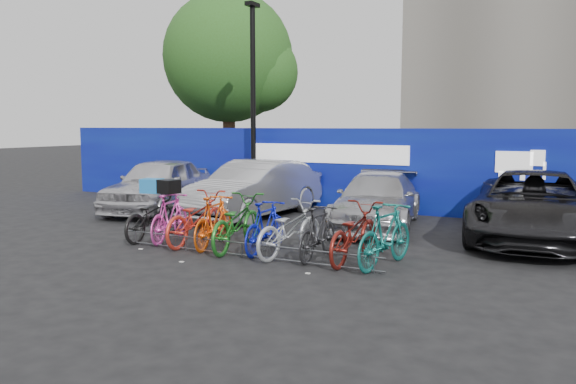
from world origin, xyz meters
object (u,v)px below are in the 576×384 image
Objects in this scene: bike_3 at (214,222)px; bike_9 at (385,235)px; car_1 at (255,189)px; bike_1 at (170,217)px; bike_2 at (197,218)px; bike_7 at (318,233)px; car_0 at (159,184)px; car_3 at (533,206)px; bike_5 at (266,227)px; bike_6 at (290,229)px; bike_8 at (354,233)px; bike_0 at (153,216)px; tree at (234,61)px; bike_4 at (236,223)px; lamppost at (253,99)px; bike_rack at (242,249)px; car_2 at (377,200)px.

bike_9 reaches higher than bike_3.
bike_1 is (-0.03, -3.62, -0.25)m from car_1.
bike_2 is 2.83m from bike_7.
bike_2 is at bearing -54.62° from car_0.
car_3 is 5.89m from bike_5.
bike_8 is (1.26, 0.09, 0.01)m from bike_6.
bike_0 is (2.53, -3.30, -0.27)m from car_0.
bike_9 is (3.60, 0.00, 0.03)m from bike_3.
bike_6 is at bearing -53.40° from tree.
bike_0 is at bearing -8.62° from bike_4.
car_1 is at bearing -59.08° from lamppost.
bike_rack is 2.28m from bike_1.
bike_6 is 1.26m from bike_8.
car_2 is at bearing -59.12° from bike_9.
bike_rack is (6.77, -10.66, -4.91)m from tree.
bike_2 is 0.99× the size of bike_4.
bike_0 is 3.39m from bike_6.
bike_rack is 1.15m from bike_3.
bike_0 is at bearing -13.07° from bike_3.
car_0 is 3.06m from car_1.
car_1 is 4.06m from bike_4.
bike_5 is at bearing 10.45° from bike_9.
bike_2 is 0.55m from bike_3.
bike_8 is (4.14, -3.59, -0.24)m from car_1.
bike_0 is (-2.65, 0.63, 0.35)m from bike_rack.
lamppost is 1.34× the size of car_0.
bike_8 is (0.70, -3.64, -0.12)m from car_2.
bike_0 is at bearing 3.22° from bike_8.
bike_3 is at bearing -60.21° from tree.
car_0 is at bearing -19.73° from bike_6.
car_3 is 2.60× the size of bike_2.
car_3 is (8.01, -1.79, -2.52)m from lamppost.
tree is at bearing -35.86° from bike_9.
bike_9 is at bearing 10.86° from bike_rack.
lamppost reaches higher than bike_rack.
bike_rack is 4.49m from car_2.
tree reaches higher than lamppost.
bike_4 is (-0.45, 0.53, 0.39)m from bike_rack.
bike_rack is 2.75m from bike_0.
bike_rack is at bearing 65.87° from bike_5.
bike_3 is (-0.96, 0.50, 0.38)m from bike_rack.
tree is 14.55m from bike_9.
lamppost is 3.53× the size of bike_1.
tree is 13.76m from bike_7.
bike_3 is at bearing -0.42° from bike_5.
bike_5 is (1.71, -0.10, -0.03)m from bike_2.
bike_6 is 0.60m from bike_7.
bike_8 is at bearing 0.01° from bike_9.
bike_6 is at bearing -1.36° from bike_7.
tree reaches higher than car_3.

